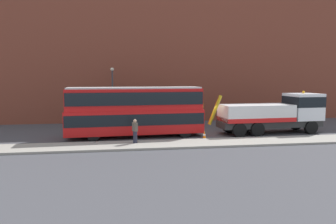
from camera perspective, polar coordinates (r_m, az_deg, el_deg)
ground_plane at (r=27.97m, az=7.16°, el=-3.83°), size 120.00×120.00×0.00m
near_kerb at (r=24.02m, az=9.90°, el=-5.35°), size 60.00×2.80×0.15m
building_facade at (r=36.23m, az=3.46°, el=11.28°), size 60.00×1.50×16.00m
recovery_tow_truck at (r=29.34m, az=18.46°, el=-0.16°), size 10.20×3.13×3.67m
double_decker_bus at (r=26.07m, az=-5.89°, el=0.41°), size 11.14×3.15×4.06m
pedestrian_onlooker at (r=23.09m, az=-5.89°, el=-3.45°), size 0.41×0.47×1.71m
traffic_cone_near_bus at (r=25.13m, az=6.48°, el=-4.17°), size 0.36×0.36×0.72m
street_lamp at (r=33.12m, az=-9.84°, el=3.72°), size 0.36×0.36×5.83m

